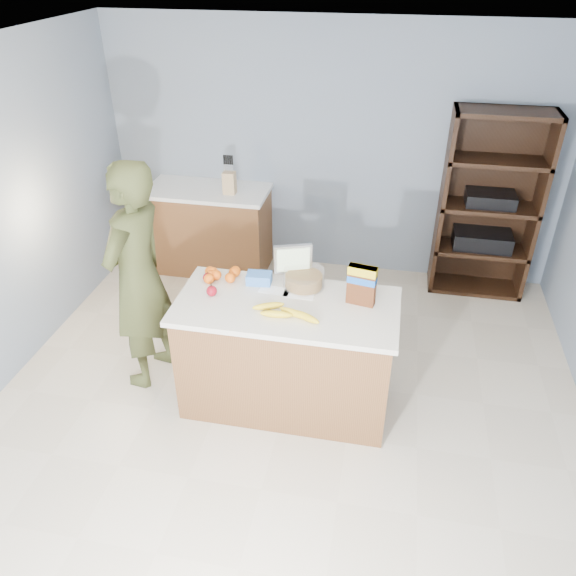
% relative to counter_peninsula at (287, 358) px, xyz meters
% --- Properties ---
extents(floor, '(4.50, 5.00, 0.02)m').
position_rel_counter_peninsula_xyz_m(floor, '(0.00, -0.30, -0.42)').
color(floor, beige).
rests_on(floor, ground).
extents(walls, '(4.52, 5.02, 2.51)m').
position_rel_counter_peninsula_xyz_m(walls, '(0.00, -0.30, 1.24)').
color(walls, gray).
rests_on(walls, ground).
extents(counter_peninsula, '(1.56, 0.76, 0.90)m').
position_rel_counter_peninsula_xyz_m(counter_peninsula, '(0.00, 0.00, 0.00)').
color(counter_peninsula, brown).
rests_on(counter_peninsula, ground).
extents(back_cabinet, '(1.24, 0.62, 0.90)m').
position_rel_counter_peninsula_xyz_m(back_cabinet, '(-1.20, 1.90, 0.04)').
color(back_cabinet, brown).
rests_on(back_cabinet, ground).
extents(shelving_unit, '(0.90, 0.40, 1.80)m').
position_rel_counter_peninsula_xyz_m(shelving_unit, '(1.55, 2.05, 0.45)').
color(shelving_unit, black).
rests_on(shelving_unit, ground).
extents(person, '(0.54, 0.73, 1.82)m').
position_rel_counter_peninsula_xyz_m(person, '(-1.15, 0.11, 0.49)').
color(person, '#3A3E1E').
rests_on(person, ground).
extents(knife_block, '(0.12, 0.10, 0.31)m').
position_rel_counter_peninsula_xyz_m(knife_block, '(-0.94, 1.83, 0.60)').
color(knife_block, tan).
rests_on(knife_block, back_cabinet).
extents(envelopes, '(0.40, 0.14, 0.00)m').
position_rel_counter_peninsula_xyz_m(envelopes, '(-0.03, 0.14, 0.49)').
color(envelopes, white).
rests_on(envelopes, counter_peninsula).
extents(bananas, '(0.50, 0.22, 0.05)m').
position_rel_counter_peninsula_xyz_m(bananas, '(0.02, -0.14, 0.51)').
color(bananas, yellow).
rests_on(bananas, counter_peninsula).
extents(apples, '(0.16, 0.24, 0.08)m').
position_rel_counter_peninsula_xyz_m(apples, '(-0.58, 0.09, 0.52)').
color(apples, maroon).
rests_on(apples, counter_peninsula).
extents(oranges, '(0.26, 0.22, 0.08)m').
position_rel_counter_peninsula_xyz_m(oranges, '(-0.55, 0.24, 0.52)').
color(oranges, '#FF6310').
rests_on(oranges, counter_peninsula).
extents(blue_carton, '(0.19, 0.13, 0.08)m').
position_rel_counter_peninsula_xyz_m(blue_carton, '(-0.25, 0.23, 0.52)').
color(blue_carton, blue).
rests_on(blue_carton, counter_peninsula).
extents(salad_bowl, '(0.30, 0.30, 0.13)m').
position_rel_counter_peninsula_xyz_m(salad_bowl, '(0.08, 0.26, 0.54)').
color(salad_bowl, '#267219').
rests_on(salad_bowl, counter_peninsula).
extents(tv, '(0.28, 0.13, 0.28)m').
position_rel_counter_peninsula_xyz_m(tv, '(-0.02, 0.34, 0.64)').
color(tv, silver).
rests_on(tv, counter_peninsula).
extents(cereal_box, '(0.21, 0.11, 0.29)m').
position_rel_counter_peninsula_xyz_m(cereal_box, '(0.50, 0.11, 0.66)').
color(cereal_box, '#592B14').
rests_on(cereal_box, counter_peninsula).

